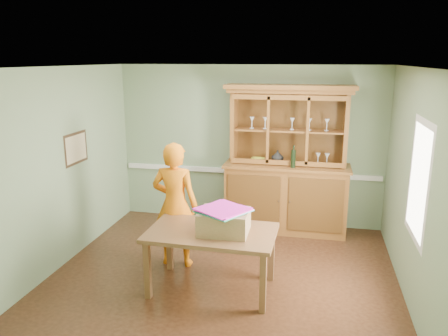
% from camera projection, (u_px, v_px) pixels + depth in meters
% --- Properties ---
extents(floor, '(4.50, 4.50, 0.00)m').
position_uv_depth(floor, '(224.00, 273.00, 5.87)').
color(floor, '#4E2C19').
rests_on(floor, ground).
extents(ceiling, '(4.50, 4.50, 0.00)m').
position_uv_depth(ceiling, '(225.00, 67.00, 5.21)').
color(ceiling, white).
rests_on(ceiling, wall_back).
extents(wall_back, '(4.50, 0.00, 4.50)m').
position_uv_depth(wall_back, '(249.00, 146.00, 7.43)').
color(wall_back, gray).
rests_on(wall_back, floor).
extents(wall_left, '(0.00, 4.00, 4.00)m').
position_uv_depth(wall_left, '(65.00, 167.00, 6.00)').
color(wall_left, gray).
rests_on(wall_left, floor).
extents(wall_right, '(0.00, 4.00, 4.00)m').
position_uv_depth(wall_right, '(413.00, 186.00, 5.08)').
color(wall_right, gray).
rests_on(wall_right, floor).
extents(wall_front, '(4.50, 0.00, 4.50)m').
position_uv_depth(wall_front, '(175.00, 237.00, 3.64)').
color(wall_front, gray).
rests_on(wall_front, floor).
extents(chair_rail, '(4.41, 0.05, 0.08)m').
position_uv_depth(chair_rail, '(248.00, 172.00, 7.52)').
color(chair_rail, silver).
rests_on(chair_rail, wall_back).
extents(framed_map, '(0.03, 0.60, 0.46)m').
position_uv_depth(framed_map, '(76.00, 148.00, 6.23)').
color(framed_map, '#362415').
rests_on(framed_map, wall_left).
extents(window_panel, '(0.03, 0.96, 1.36)m').
position_uv_depth(window_panel, '(418.00, 181.00, 4.76)').
color(window_panel, silver).
rests_on(window_panel, wall_right).
extents(china_hutch, '(2.04, 0.67, 2.40)m').
position_uv_depth(china_hutch, '(286.00, 181.00, 7.16)').
color(china_hutch, brown).
rests_on(china_hutch, floor).
extents(dining_table, '(1.56, 0.95, 0.77)m').
position_uv_depth(dining_table, '(212.00, 238.00, 5.30)').
color(dining_table, brown).
rests_on(dining_table, floor).
extents(cardboard_box, '(0.59, 0.48, 0.27)m').
position_uv_depth(cardboard_box, '(224.00, 222.00, 5.20)').
color(cardboard_box, '#A17B53').
rests_on(cardboard_box, dining_table).
extents(kite_stack, '(0.69, 0.69, 0.04)m').
position_uv_depth(kite_stack, '(222.00, 210.00, 5.13)').
color(kite_stack, '#34B475').
rests_on(kite_stack, cardboard_box).
extents(person, '(0.63, 0.42, 1.73)m').
position_uv_depth(person, '(175.00, 205.00, 5.93)').
color(person, orange).
rests_on(person, floor).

